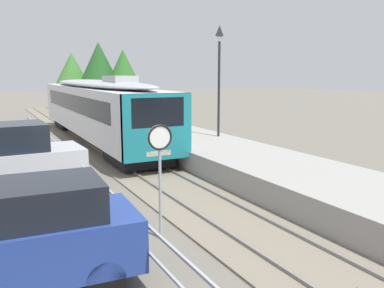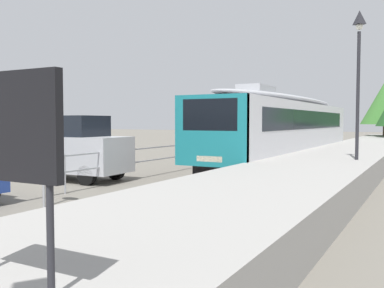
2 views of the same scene
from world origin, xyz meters
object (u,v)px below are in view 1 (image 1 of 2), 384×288
commuter_train (97,106)px  parked_suv_blue (11,238)px  speed_limit_sign (160,153)px  platform_lamp_mid_platform (219,60)px

commuter_train → parked_suv_blue: size_ratio=3.98×
speed_limit_sign → parked_suv_blue: speed_limit_sign is taller
commuter_train → parked_suv_blue: commuter_train is taller
speed_limit_sign → platform_lamp_mid_platform: bearing=51.7°
platform_lamp_mid_platform → speed_limit_sign: 11.08m
commuter_train → speed_limit_sign: size_ratio=6.65×
speed_limit_sign → parked_suv_blue: bearing=-162.6°
platform_lamp_mid_platform → speed_limit_sign: bearing=-128.3°
platform_lamp_mid_platform → speed_limit_sign: platform_lamp_mid_platform is taller
commuter_train → parked_suv_blue: bearing=-109.4°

